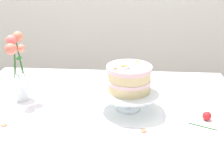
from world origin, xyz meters
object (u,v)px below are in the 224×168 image
object	(u,v)px
flower_vase	(19,71)
layer_cake	(129,78)
dining_table	(101,125)
fallen_rose	(207,116)
cake_stand	(129,94)

from	to	relation	value
flower_vase	layer_cake	bearing A→B (deg)	-7.64
layer_cake	flower_vase	size ratio (longest dim) A/B	0.60
dining_table	layer_cake	world-z (taller)	layer_cake
layer_cake	fallen_rose	distance (m)	0.38
cake_stand	fallen_rose	size ratio (longest dim) A/B	2.63
flower_vase	cake_stand	bearing A→B (deg)	-7.63
cake_stand	flower_vase	xyz separation A→B (m)	(-0.54, 0.07, 0.07)
fallen_rose	flower_vase	bearing A→B (deg)	170.83
flower_vase	fallen_rose	xyz separation A→B (m)	(0.89, -0.14, -0.14)
dining_table	cake_stand	distance (m)	0.22
dining_table	layer_cake	size ratio (longest dim) A/B	6.82
flower_vase	fallen_rose	bearing A→B (deg)	-9.17
dining_table	cake_stand	xyz separation A→B (m)	(0.13, -0.01, 0.18)
cake_stand	layer_cake	size ratio (longest dim) A/B	1.41
flower_vase	fallen_rose	distance (m)	0.91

